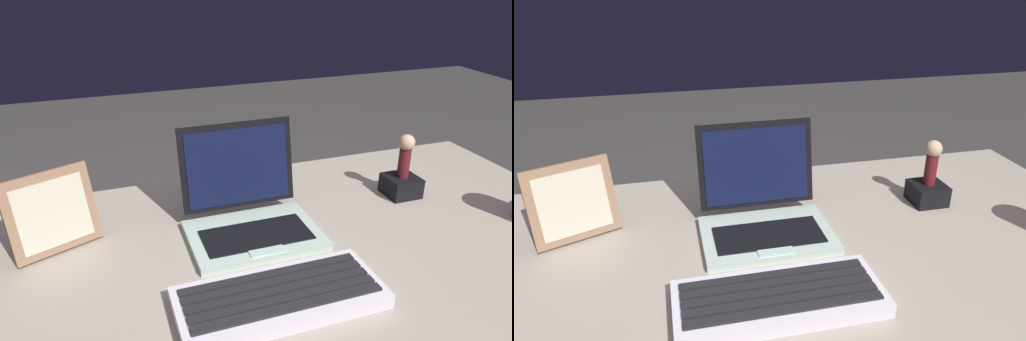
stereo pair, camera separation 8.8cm
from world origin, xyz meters
TOP-DOWN VIEW (x-y plane):
  - desk at (0.00, 0.00)m, footprint 1.34×0.69m
  - laptop_front at (-0.05, 0.06)m, footprint 0.25×0.21m
  - external_keyboard at (-0.07, -0.16)m, footprint 0.33×0.14m
  - photo_frame at (-0.40, 0.12)m, footprint 0.16×0.10m
  - figurine_stand at (0.33, 0.10)m, footprint 0.07×0.07m
  - figurine at (0.33, 0.10)m, footprint 0.04×0.04m

SIDE VIEW (x-z plane):
  - desk at x=0.00m, z-range 0.25..0.98m
  - external_keyboard at x=-0.07m, z-range 0.73..0.76m
  - figurine_stand at x=0.33m, z-range 0.73..0.78m
  - laptop_front at x=-0.05m, z-range 0.67..0.87m
  - photo_frame at x=-0.40m, z-range 0.73..0.88m
  - figurine at x=0.33m, z-range 0.78..0.88m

